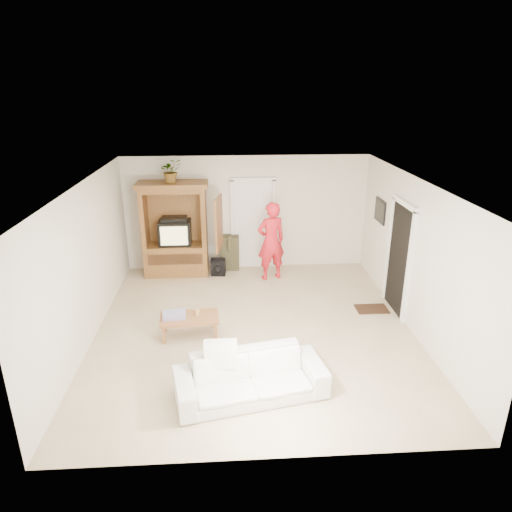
# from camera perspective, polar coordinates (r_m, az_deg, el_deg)

# --- Properties ---
(floor) EXTENTS (6.00, 6.00, 0.00)m
(floor) POSITION_cam_1_polar(r_m,az_deg,el_deg) (8.17, -0.21, -9.08)
(floor) COLOR tan
(floor) RESTS_ON ground
(ceiling) EXTENTS (6.00, 6.00, 0.00)m
(ceiling) POSITION_cam_1_polar(r_m,az_deg,el_deg) (7.24, -0.24, 9.09)
(ceiling) COLOR white
(ceiling) RESTS_ON floor
(wall_back) EXTENTS (5.50, 0.00, 5.50)m
(wall_back) POSITION_cam_1_polar(r_m,az_deg,el_deg) (10.46, -1.21, 5.40)
(wall_back) COLOR silver
(wall_back) RESTS_ON floor
(wall_front) EXTENTS (5.50, 0.00, 5.50)m
(wall_front) POSITION_cam_1_polar(r_m,az_deg,el_deg) (4.94, 1.91, -13.21)
(wall_front) COLOR silver
(wall_front) RESTS_ON floor
(wall_left) EXTENTS (0.00, 6.00, 6.00)m
(wall_left) POSITION_cam_1_polar(r_m,az_deg,el_deg) (7.95, -20.44, -0.97)
(wall_left) COLOR silver
(wall_left) RESTS_ON floor
(wall_right) EXTENTS (0.00, 6.00, 6.00)m
(wall_right) POSITION_cam_1_polar(r_m,az_deg,el_deg) (8.23, 19.26, -0.08)
(wall_right) COLOR silver
(wall_right) RESTS_ON floor
(armoire) EXTENTS (1.82, 1.14, 2.10)m
(armoire) POSITION_cam_1_polar(r_m,az_deg,el_deg) (10.30, -9.91, 2.58)
(armoire) COLOR brown
(armoire) RESTS_ON floor
(door_back) EXTENTS (0.85, 0.05, 2.04)m
(door_back) POSITION_cam_1_polar(r_m,az_deg,el_deg) (10.51, -0.37, 3.90)
(door_back) COLOR white
(door_back) RESTS_ON floor
(doorway_right) EXTENTS (0.05, 0.90, 2.04)m
(doorway_right) POSITION_cam_1_polar(r_m,az_deg,el_deg) (8.84, 17.47, -0.40)
(doorway_right) COLOR black
(doorway_right) RESTS_ON floor
(framed_picture) EXTENTS (0.03, 0.60, 0.48)m
(framed_picture) POSITION_cam_1_polar(r_m,az_deg,el_deg) (9.83, 15.26, 5.48)
(framed_picture) COLOR black
(framed_picture) RESTS_ON wall_right
(doormat) EXTENTS (0.60, 0.40, 0.02)m
(doormat) POSITION_cam_1_polar(r_m,az_deg,el_deg) (9.09, 14.27, -6.42)
(doormat) COLOR #382316
(doormat) RESTS_ON floor
(plant) EXTENTS (0.56, 0.52, 0.50)m
(plant) POSITION_cam_1_polar(r_m,az_deg,el_deg) (9.93, -10.58, 10.44)
(plant) COLOR #4C7238
(plant) RESTS_ON armoire
(man) EXTENTS (0.73, 0.59, 1.74)m
(man) POSITION_cam_1_polar(r_m,az_deg,el_deg) (9.89, 1.89, 1.87)
(man) COLOR red
(man) RESTS_ON floor
(sofa) EXTENTS (2.17, 1.20, 0.60)m
(sofa) POSITION_cam_1_polar(r_m,az_deg,el_deg) (6.45, -0.68, -14.89)
(sofa) COLOR silver
(sofa) RESTS_ON floor
(coffee_table) EXTENTS (1.03, 0.62, 0.37)m
(coffee_table) POSITION_cam_1_polar(r_m,az_deg,el_deg) (7.90, -8.32, -7.79)
(coffee_table) COLOR #9C6435
(coffee_table) RESTS_ON floor
(towel) EXTENTS (0.40, 0.31, 0.08)m
(towel) POSITION_cam_1_polar(r_m,az_deg,el_deg) (7.88, -10.18, -7.25)
(towel) COLOR #D04587
(towel) RESTS_ON coffee_table
(candle) EXTENTS (0.08, 0.08, 0.10)m
(candle) POSITION_cam_1_polar(r_m,az_deg,el_deg) (7.88, -7.36, -7.00)
(candle) COLOR tan
(candle) RESTS_ON coffee_table
(backpack_black) EXTENTS (0.33, 0.21, 0.39)m
(backpack_black) POSITION_cam_1_polar(r_m,az_deg,el_deg) (10.29, -4.74, -1.44)
(backpack_black) COLOR black
(backpack_black) RESTS_ON floor
(backpack_olive) EXTENTS (0.44, 0.34, 0.81)m
(backpack_olive) POSITION_cam_1_polar(r_m,az_deg,el_deg) (10.58, -3.31, 0.45)
(backpack_olive) COLOR #47442B
(backpack_olive) RESTS_ON floor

